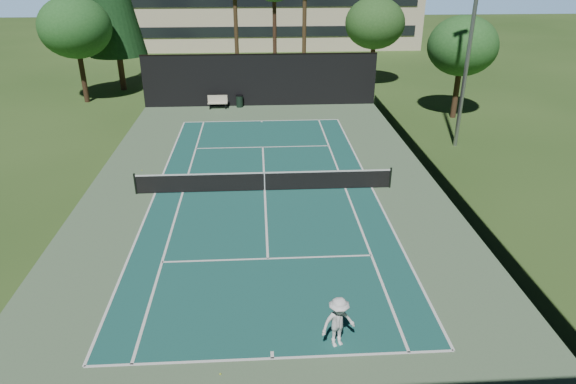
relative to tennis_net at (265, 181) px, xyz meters
name	(u,v)px	position (x,y,z in m)	size (l,w,h in m)	color
ground	(265,191)	(0.00, 0.00, -0.56)	(160.00, 160.00, 0.00)	#32531F
apron_slab	(265,191)	(0.00, 0.00, -0.55)	(18.00, 32.00, 0.01)	#567451
court_surface	(265,191)	(0.00, 0.00, -0.55)	(10.97, 23.77, 0.01)	#1A544D
court_lines	(265,190)	(0.00, 0.00, -0.54)	(11.07, 23.87, 0.01)	white
tennis_net	(265,181)	(0.00, 0.00, 0.00)	(12.90, 0.10, 1.10)	black
fence	(264,153)	(0.00, 0.06, 1.45)	(18.04, 32.05, 4.03)	black
player	(338,322)	(2.01, -11.39, 0.30)	(1.10, 0.63, 1.71)	white
tennis_ball_a	(220,374)	(-1.50, -12.42, -0.53)	(0.06, 0.06, 0.06)	#BCCF2F
tennis_ball_b	(239,176)	(-1.36, 1.85, -0.53)	(0.06, 0.06, 0.06)	#B0CC2E
tennis_ball_c	(303,174)	(2.13, 2.04, -0.53)	(0.06, 0.06, 0.06)	#BACE2E
tennis_ball_d	(142,170)	(-6.73, 3.04, -0.53)	(0.06, 0.06, 0.06)	#B5CC2E
park_bench	(218,102)	(-3.32, 15.36, -0.01)	(1.50, 0.45, 1.02)	beige
trash_bin	(240,101)	(-1.65, 15.69, -0.08)	(0.56, 0.56, 0.95)	black
decid_tree_a	(375,23)	(10.00, 22.00, 4.86)	(5.12, 5.12, 7.62)	#4C2F20
decid_tree_b	(463,46)	(14.00, 12.00, 4.52)	(4.80, 4.80, 7.14)	#49301F
decid_tree_c	(75,28)	(-14.00, 18.00, 5.21)	(5.44, 5.44, 8.09)	#402A1B
campus_building	(257,11)	(0.00, 45.98, 3.65)	(40.50, 12.50, 8.30)	beige
light_pole	(470,39)	(12.00, 6.00, 5.90)	(0.90, 0.25, 12.22)	#95989D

